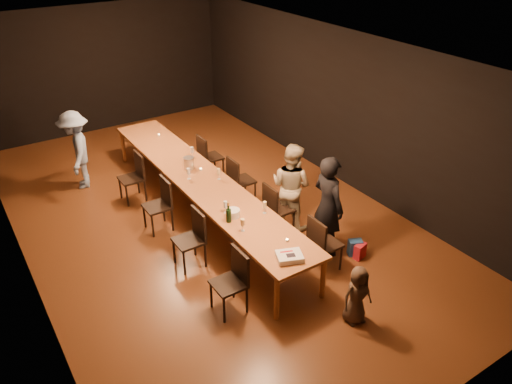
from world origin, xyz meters
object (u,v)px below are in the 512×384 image
child (357,295)px  champagne_bottle (229,212)px  chair_right_2 (242,180)px  ice_bucket (189,163)px  plate_stack (233,213)px  chair_right_1 (279,208)px  chair_right_0 (325,243)px  chair_right_3 (211,156)px  woman_birthday (328,206)px  woman_tan (291,186)px  chair_left_0 (228,283)px  chair_left_3 (131,178)px  man_blue (77,150)px  chair_left_2 (157,206)px  birthday_cake (289,257)px  chair_left_1 (189,240)px  table (201,181)px

child → champagne_bottle: champagne_bottle is taller
chair_right_2 → ice_bucket: bearing=-118.6°
plate_stack → champagne_bottle: 0.19m
child → chair_right_1: bearing=89.3°
chair_right_0 → chair_right_3: 3.60m
woman_birthday → woman_tan: (0.00, 0.95, -0.08)m
chair_right_2 → chair_right_3: bearing=180.0°
chair_left_0 → chair_left_3: size_ratio=1.00×
chair_right_1 → ice_bucket: bearing=-153.1°
chair_right_1 → man_blue: 4.21m
chair_right_3 → plate_stack: (-1.01, -2.58, 0.34)m
chair_left_2 → woman_tan: size_ratio=0.60×
woman_tan → birthday_cake: 2.01m
chair_left_2 → woman_tan: (2.00, -1.12, 0.30)m
chair_left_1 → champagne_bottle: bearing=-115.9°
chair_left_1 → woman_birthday: size_ratio=0.55×
chair_left_2 → birthday_cake: (0.78, -2.71, 0.32)m
chair_right_0 → plate_stack: chair_right_0 is taller
chair_left_2 → birthday_cake: bearing=-163.9°
child → chair_right_2: bearing=92.5°
chair_right_2 → chair_right_0: bearing=-0.0°
chair_right_0 → chair_left_0: size_ratio=1.00×
chair_right_2 → chair_left_1: 2.08m
chair_right_1 → chair_right_3: bearing=180.0°
birthday_cake → champagne_bottle: champagne_bottle is taller
woman_tan → child: size_ratio=1.75×
chair_right_2 → woman_tan: woman_tan is taller
champagne_bottle → chair_left_2: bearing=110.9°
woman_birthday → child: bearing=154.2°
chair_left_0 → chair_right_0: bearing=-90.0°
chair_left_2 → chair_left_3: 1.20m
chair_left_0 → chair_right_1: bearing=-54.8°
plate_stack → ice_bucket: ice_bucket is taller
chair_right_0 → woman_tan: size_ratio=0.60×
chair_left_1 → plate_stack: bearing=-104.5°
woman_tan → man_blue: (-2.65, 3.40, 0.01)m
ice_bucket → child: bearing=-83.4°
chair_right_3 → chair_left_2: bearing=-54.8°
chair_right_2 → ice_bucket: 1.03m
chair_right_3 → chair_left_1: bearing=-35.3°
chair_right_3 → child: chair_right_3 is taller
woman_tan → ice_bucket: woman_tan is taller
chair_left_2 → woman_birthday: (2.00, -2.06, 0.38)m
child → man_blue: bearing=117.5°
child → ice_bucket: 4.01m
chair_left_0 → child: (1.32, -1.10, -0.03)m
woman_birthday → birthday_cake: woman_birthday is taller
table → chair_right_3: size_ratio=6.45×
man_blue → birthday_cake: size_ratio=3.72×
chair_right_0 → chair_right_3: (0.00, 3.60, 0.00)m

